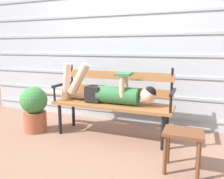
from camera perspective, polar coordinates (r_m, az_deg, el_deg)
ground_plane at (r=2.94m, az=-0.71°, el=-12.37°), size 12.00×12.00×0.00m
house_siding at (r=3.42m, az=4.04°, el=11.24°), size 5.17×0.08×2.38m
park_bench at (r=2.94m, az=0.47°, el=-2.29°), size 1.55×0.46×0.90m
reclining_person at (r=2.89m, az=-1.63°, el=-0.57°), size 1.75×0.26×0.52m
footstool at (r=2.22m, az=17.58°, el=-12.31°), size 0.36×0.27×0.40m
potted_plant at (r=3.27m, az=-19.14°, el=-4.37°), size 0.37×0.37×0.63m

